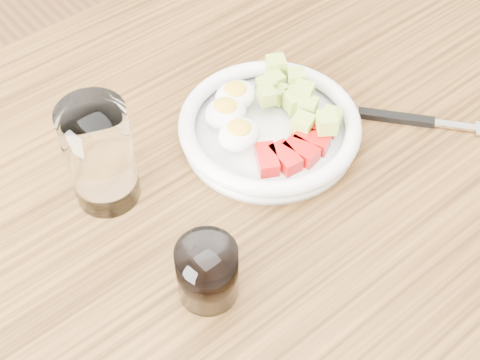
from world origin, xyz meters
name	(u,v)px	position (x,y,z in m)	size (l,w,h in m)	color
dining_table	(251,243)	(0.00, 0.00, 0.67)	(1.50, 0.90, 0.77)	brown
bowl	(269,124)	(0.08, 0.06, 0.79)	(0.24, 0.24, 0.06)	white
fork	(418,120)	(0.25, -0.04, 0.77)	(0.15, 0.17, 0.01)	black
water_glass	(100,155)	(-0.13, 0.11, 0.84)	(0.08, 0.08, 0.14)	white
coffee_glass	(207,272)	(-0.12, -0.07, 0.81)	(0.07, 0.07, 0.08)	white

